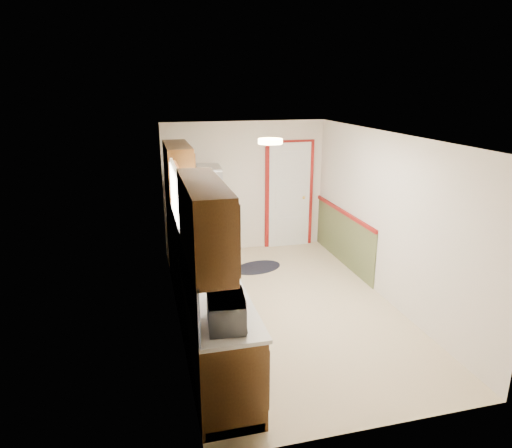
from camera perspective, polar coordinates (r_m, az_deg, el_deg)
room_shell at (r=6.15m, az=3.88°, el=-0.21°), size 3.20×5.20×2.52m
kitchen_run at (r=5.76m, az=-7.10°, el=-5.66°), size 0.63×4.00×2.20m
back_wall_trim at (r=8.56m, az=5.58°, el=2.55°), size 1.12×2.30×2.08m
ceiling_fixture at (r=5.63m, az=1.81°, el=10.30°), size 0.30×0.30×0.06m
microwave at (r=4.15m, az=-3.71°, el=-10.47°), size 0.32×0.52×0.33m
refrigerator at (r=7.99m, az=-6.86°, el=1.14°), size 0.75×0.73×1.70m
rug at (r=7.88m, az=0.21°, el=-5.44°), size 0.98×0.78×0.01m
cooktop at (r=7.29m, az=-8.52°, el=0.36°), size 0.48×0.57×0.02m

